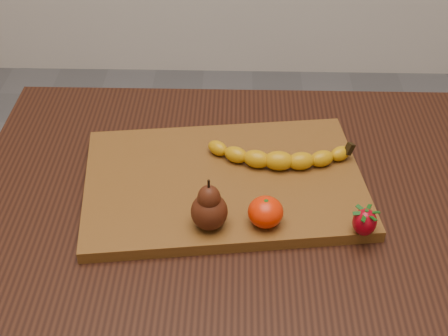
# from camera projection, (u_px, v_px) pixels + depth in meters

# --- Properties ---
(table) EXTENTS (1.00, 0.70, 0.76)m
(table) POSITION_uv_depth(u_px,v_px,m) (272.00, 249.00, 1.05)
(table) COLOR black
(table) RESTS_ON ground
(cutting_board) EXTENTS (0.48, 0.35, 0.02)m
(cutting_board) POSITION_uv_depth(u_px,v_px,m) (224.00, 182.00, 1.02)
(cutting_board) COLOR brown
(cutting_board) RESTS_ON table
(banana) EXTENTS (0.21, 0.06, 0.03)m
(banana) POSITION_uv_depth(u_px,v_px,m) (279.00, 161.00, 1.02)
(banana) COLOR #C58E09
(banana) RESTS_ON cutting_board
(pear) EXTENTS (0.06, 0.06, 0.09)m
(pear) POSITION_uv_depth(u_px,v_px,m) (209.00, 204.00, 0.90)
(pear) COLOR #451A0B
(pear) RESTS_ON cutting_board
(mandarin) EXTENTS (0.05, 0.05, 0.05)m
(mandarin) POSITION_uv_depth(u_px,v_px,m) (266.00, 212.00, 0.92)
(mandarin) COLOR red
(mandarin) RESTS_ON cutting_board
(strawberry) EXTENTS (0.04, 0.04, 0.04)m
(strawberry) POSITION_uv_depth(u_px,v_px,m) (365.00, 221.00, 0.90)
(strawberry) COLOR #990411
(strawberry) RESTS_ON cutting_board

